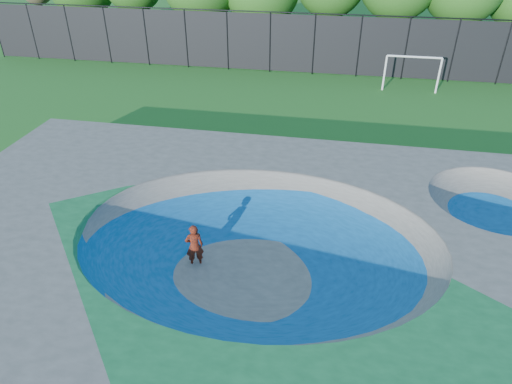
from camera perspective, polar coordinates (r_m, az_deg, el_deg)
ground at (r=14.44m, az=0.11°, el=-10.11°), size 120.00×120.00×0.00m
skate_deck at (r=13.95m, az=0.11°, el=-7.81°), size 22.00×14.00×1.50m
skater at (r=14.36m, az=-7.71°, el=-6.70°), size 0.67×0.57×1.55m
skateboard at (r=14.83m, az=-7.50°, el=-8.97°), size 0.81×0.48×0.05m
soccer_goal at (r=30.50m, az=19.01°, el=14.55°), size 3.35×0.12×2.22m
fence at (r=32.55m, az=7.27°, el=17.95°), size 48.09×0.09×4.04m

